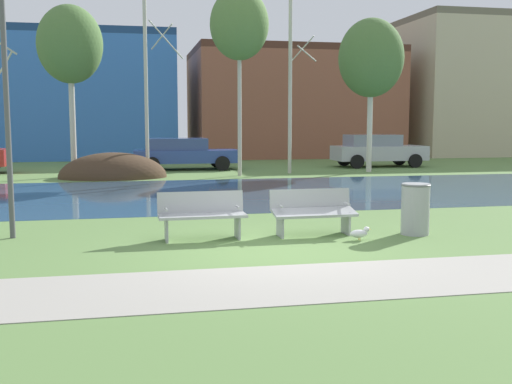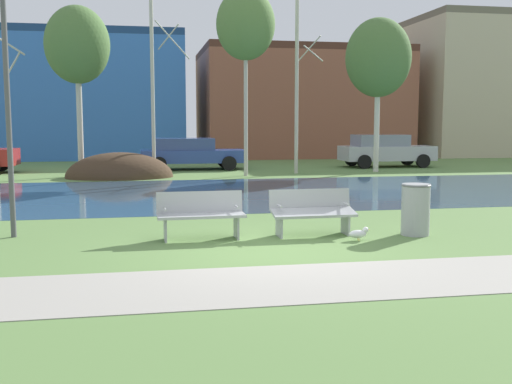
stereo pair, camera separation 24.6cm
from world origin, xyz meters
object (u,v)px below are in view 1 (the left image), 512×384
Objects in this scene: trash_bin at (415,208)px; bench_left at (202,214)px; seagull at (360,233)px; parked_sedan_second_blue at (183,153)px; bench_right at (313,211)px; streetlamp at (3,17)px; parked_hatch_third_silver at (377,150)px.

bench_left is at bearing 175.49° from trash_bin.
seagull is 0.09× the size of parked_sedan_second_blue.
parked_sedan_second_blue is at bearing 93.74° from bench_right.
bench_right is at bearing -86.26° from parked_sedan_second_blue.
trash_bin is at bearing 14.98° from seagull.
seagull is (0.70, -0.66, -0.34)m from bench_right.
parked_sedan_second_blue is at bearing 73.78° from streetlamp.
trash_bin reaches higher than bench_left.
trash_bin reaches higher than seagull.
parked_sedan_second_blue is (-3.01, 16.63, 0.24)m from trash_bin.
bench_right is at bearing -116.66° from parked_hatch_third_silver.
streetlamp is 16.43m from parked_sedan_second_blue.
bench_left and bench_right have the same top height.
seagull is 18.40m from parked_hatch_third_silver.
bench_right is 6.66m from streetlamp.
parked_sedan_second_blue is (4.50, 15.46, -3.27)m from streetlamp.
streetlamp reaches higher than parked_sedan_second_blue.
bench_right is 3.99× the size of seagull.
parked_sedan_second_blue is at bearing 100.27° from trash_bin.
parked_hatch_third_silver is (10.24, 16.17, 0.33)m from bench_left.
trash_bin is at bearing -4.51° from bench_left.
bench_left is 16.35m from parked_sedan_second_blue.
bench_right is at bearing 136.79° from seagull.
streetlamp is at bearing -106.22° from parked_sedan_second_blue.
bench_left is 1.00× the size of bench_right.
bench_left is 19.14m from parked_hatch_third_silver.
parked_hatch_third_silver reaches higher than seagull.
parked_sedan_second_blue is (1.05, 16.31, 0.28)m from bench_left.
streetlamp is (-5.57, 0.85, 3.55)m from bench_right.
bench_left is at bearing -93.70° from parked_sedan_second_blue.
parked_hatch_third_silver reaches higher than parked_sedan_second_blue.
parked_sedan_second_blue reaches higher than bench_left.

